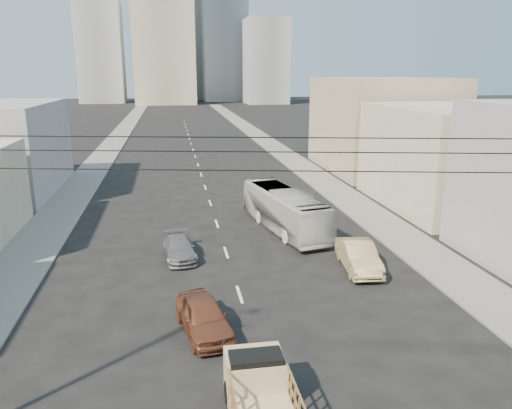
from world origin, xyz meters
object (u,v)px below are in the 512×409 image
object	(u,v)px
city_bus	(284,210)
sedan_grey	(179,248)
sedan_brown	(204,316)
sedan_tan	(359,256)
flatbed_pickup	(261,393)

from	to	relation	value
city_bus	sedan_grey	distance (m)	8.50
sedan_brown	sedan_grey	world-z (taller)	sedan_brown
sedan_tan	sedan_grey	size ratio (longest dim) A/B	1.12
flatbed_pickup	sedan_grey	xyz separation A→B (m)	(-2.18, 14.93, -0.49)
sedan_brown	sedan_grey	distance (m)	9.01
city_bus	sedan_brown	xyz separation A→B (m)	(-6.46, -13.25, -0.70)
city_bus	sedan_grey	xyz separation A→B (m)	(-7.29, -4.28, -0.83)
city_bus	sedan_brown	size ratio (longest dim) A/B	2.37
flatbed_pickup	city_bus	bearing A→B (deg)	75.10
sedan_brown	sedan_grey	bearing A→B (deg)	84.41
sedan_brown	sedan_tan	world-z (taller)	sedan_tan
city_bus	sedan_brown	distance (m)	14.76
flatbed_pickup	sedan_brown	world-z (taller)	flatbed_pickup
sedan_brown	sedan_tan	size ratio (longest dim) A/B	0.93
flatbed_pickup	sedan_tan	bearing A→B (deg)	56.61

